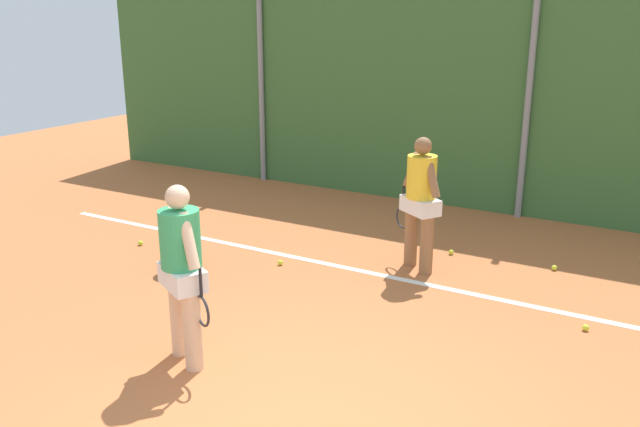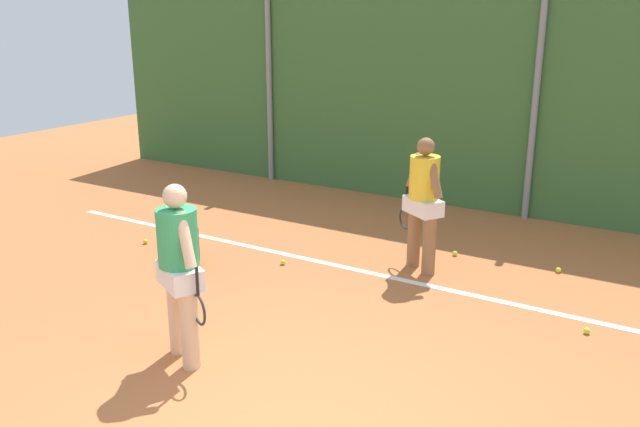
% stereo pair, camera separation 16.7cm
% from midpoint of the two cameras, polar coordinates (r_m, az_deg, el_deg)
% --- Properties ---
extents(ground_plane, '(26.29, 26.29, 0.00)m').
position_cam_midpoint_polar(ground_plane, '(6.73, 6.53, -10.34)').
color(ground_plane, '#B76638').
extents(hedge_fence_backdrop, '(16.60, 0.25, 3.39)m').
position_cam_midpoint_polar(hedge_fence_backdrop, '(10.60, 17.16, 8.77)').
color(hedge_fence_backdrop, '#386633').
rests_on(hedge_fence_backdrop, ground_plane).
extents(fence_post_left, '(0.10, 0.10, 3.51)m').
position_cam_midpoint_polar(fence_post_left, '(12.39, -5.46, 10.83)').
color(fence_post_left, gray).
rests_on(fence_post_left, ground_plane).
extents(fence_post_center, '(0.10, 0.10, 3.51)m').
position_cam_midpoint_polar(fence_post_center, '(10.42, 16.97, 9.01)').
color(fence_post_center, gray).
rests_on(fence_post_center, ground_plane).
extents(court_baseline_paint, '(12.13, 0.10, 0.01)m').
position_cam_midpoint_polar(court_baseline_paint, '(7.84, 10.34, -6.39)').
color(court_baseline_paint, white).
rests_on(court_baseline_paint, ground_plane).
extents(player_foreground_near, '(0.73, 0.48, 1.67)m').
position_cam_midpoint_polar(player_foreground_near, '(5.99, -12.54, -4.43)').
color(player_foreground_near, beige).
rests_on(player_foreground_near, ground_plane).
extents(player_midcourt, '(0.70, 0.50, 1.66)m').
position_cam_midpoint_polar(player_midcourt, '(8.09, 8.04, 1.41)').
color(player_midcourt, '#8C603D').
rests_on(player_midcourt, ground_plane).
extents(ball_hopper, '(0.36, 0.36, 0.51)m').
position_cam_midpoint_polar(ball_hopper, '(8.41, -12.36, -2.77)').
color(ball_hopper, '#2D2D33').
rests_on(ball_hopper, ground_plane).
extents(tennis_ball_1, '(0.07, 0.07, 0.07)m').
position_cam_midpoint_polar(tennis_ball_1, '(9.44, -15.65, -2.46)').
color(tennis_ball_1, '#CCDB33').
rests_on(tennis_ball_1, ground_plane).
extents(tennis_ball_4, '(0.07, 0.07, 0.07)m').
position_cam_midpoint_polar(tennis_ball_4, '(8.71, 18.95, -4.44)').
color(tennis_ball_4, '#CCDB33').
rests_on(tennis_ball_4, ground_plane).
extents(tennis_ball_6, '(0.07, 0.07, 0.07)m').
position_cam_midpoint_polar(tennis_ball_6, '(8.42, -3.99, -4.23)').
color(tennis_ball_6, '#CCDB33').
rests_on(tennis_ball_6, ground_plane).
extents(tennis_ball_7, '(0.07, 0.07, 0.07)m').
position_cam_midpoint_polar(tennis_ball_7, '(7.24, 21.22, -9.13)').
color(tennis_ball_7, '#CCDB33').
rests_on(tennis_ball_7, ground_plane).
extents(tennis_ball_8, '(0.07, 0.07, 0.07)m').
position_cam_midpoint_polar(tennis_ball_8, '(8.91, 10.67, -3.29)').
color(tennis_ball_8, '#CCDB33').
rests_on(tennis_ball_8, ground_plane).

